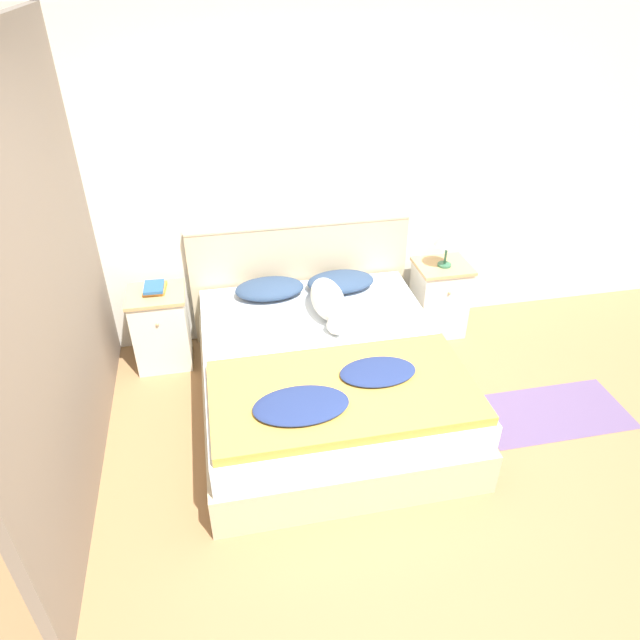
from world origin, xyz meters
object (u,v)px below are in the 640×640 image
at_px(bed, 326,378).
at_px(book_stack, 154,288).
at_px(nightstand_left, 161,328).
at_px(table_lamp, 448,239).
at_px(pillow_left, 270,289).
at_px(nightstand_right, 439,298).
at_px(dog, 328,301).
at_px(pillow_right, 341,282).

bearing_deg(bed, book_stack, 144.77).
bearing_deg(book_stack, nightstand_left, -90.83).
bearing_deg(nightstand_left, table_lamp, -0.55).
relative_size(pillow_left, table_lamp, 1.75).
relative_size(book_stack, table_lamp, 0.70).
xyz_separation_m(nightstand_left, table_lamp, (2.30, -0.02, 0.55)).
distance_m(nightstand_right, dog, 1.14).
bearing_deg(nightstand_left, nightstand_right, 0.00).
xyz_separation_m(dog, book_stack, (-1.26, 0.38, 0.04)).
bearing_deg(table_lamp, nightstand_left, 179.45).
distance_m(pillow_right, book_stack, 1.44).
height_order(nightstand_left, pillow_right, pillow_right).
distance_m(nightstand_left, dog, 1.34).
bearing_deg(table_lamp, pillow_left, 179.45).
bearing_deg(dog, table_lamp, 17.50).
bearing_deg(pillow_left, table_lamp, -0.55).
distance_m(bed, book_stack, 1.47).
bearing_deg(dog, nightstand_right, 18.61).
bearing_deg(nightstand_left, pillow_right, -0.33).
height_order(pillow_left, dog, dog).
height_order(dog, table_lamp, table_lamp).
relative_size(nightstand_left, pillow_left, 1.19).
distance_m(bed, nightstand_left, 1.39).
relative_size(pillow_left, pillow_right, 1.00).
bearing_deg(bed, table_lamp, 33.49).
relative_size(pillow_left, dog, 0.75).
bearing_deg(pillow_left, book_stack, 177.53).
height_order(nightstand_right, pillow_left, pillow_left).
distance_m(pillow_left, pillow_right, 0.57).
distance_m(bed, pillow_right, 0.89).
xyz_separation_m(bed, nightstand_left, (-1.15, 0.78, 0.07)).
relative_size(dog, book_stack, 3.34).
bearing_deg(dog, pillow_right, 62.78).
xyz_separation_m(bed, pillow_right, (0.29, 0.77, 0.33)).
bearing_deg(bed, dog, 75.79).
relative_size(pillow_right, table_lamp, 1.75).
height_order(pillow_left, pillow_right, same).
bearing_deg(pillow_right, dog, -117.22).
distance_m(nightstand_left, table_lamp, 2.36).
height_order(dog, book_stack, dog).
bearing_deg(dog, bed, -104.21).
distance_m(pillow_left, book_stack, 0.87).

